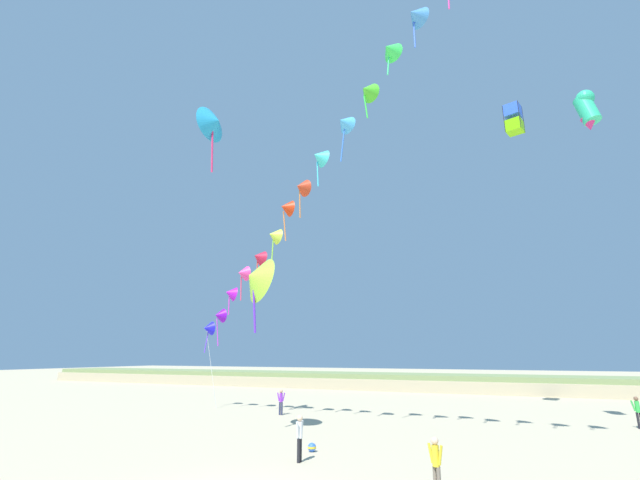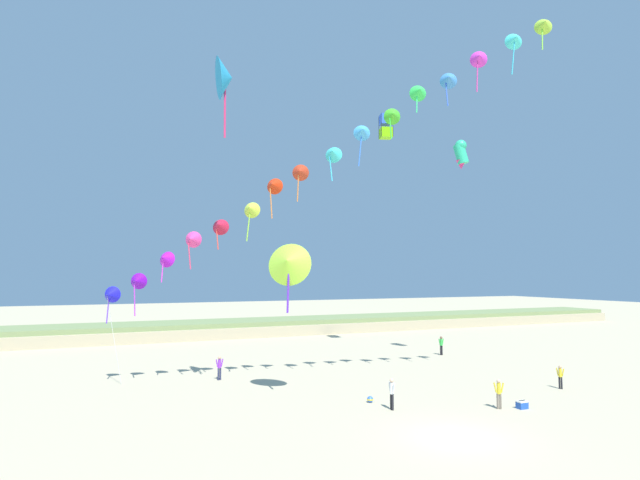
# 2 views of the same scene
# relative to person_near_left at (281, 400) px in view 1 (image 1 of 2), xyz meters

# --- Properties ---
(dune_ridge) EXTENTS (120.00, 8.70, 1.78)m
(dune_ridge) POSITION_rel_person_near_left_xyz_m (7.32, 25.87, -0.07)
(dune_ridge) COLOR tan
(dune_ridge) RESTS_ON ground
(person_near_left) EXTENTS (0.58, 0.23, 1.66)m
(person_near_left) POSITION_rel_person_near_left_xyz_m (0.00, 0.00, 0.00)
(person_near_left) COLOR #282D4C
(person_near_left) RESTS_ON ground
(person_near_right) EXTENTS (0.52, 0.37, 1.63)m
(person_near_right) POSITION_rel_person_near_left_xyz_m (12.65, -13.64, -0.02)
(person_near_right) COLOR #726656
(person_near_right) RESTS_ON ground
(person_mid_center) EXTENTS (0.23, 0.59, 1.70)m
(person_mid_center) POSITION_rel_person_near_left_xyz_m (7.10, -11.49, 0.02)
(person_mid_center) COLOR black
(person_mid_center) RESTS_ON ground
(person_far_right) EXTENTS (0.60, 0.23, 1.71)m
(person_far_right) POSITION_rel_person_near_left_xyz_m (21.19, 3.02, 0.03)
(person_far_right) COLOR black
(person_far_right) RESTS_ON ground
(kite_banner_string) EXTENTS (26.45, 14.78, 24.01)m
(kite_banner_string) POSITION_rel_person_near_left_xyz_m (5.13, -5.95, 13.85)
(kite_banner_string) COLOR #1C1AEA
(large_kite_low_lead) EXTENTS (3.04, 2.72, 4.36)m
(large_kite_low_lead) POSITION_rel_person_near_left_xyz_m (2.39, -7.68, 7.14)
(large_kite_low_lead) COLOR #A4E237
(large_kite_mid_trail) EXTENTS (1.44, 1.44, 2.31)m
(large_kite_mid_trail) POSITION_rel_person_near_left_xyz_m (17.02, 5.57, 20.81)
(large_kite_mid_trail) COLOR #71CB0B
(large_kite_high_solo) EXTENTS (1.32, 2.55, 4.78)m
(large_kite_high_solo) POSITION_rel_person_near_left_xyz_m (-1.44, -7.42, 17.85)
(large_kite_high_solo) COLOR #249BD1
(large_kite_outer_drift) EXTENTS (1.64, 1.56, 2.57)m
(large_kite_outer_drift) POSITION_rel_person_near_left_xyz_m (20.53, -1.13, 16.98)
(large_kite_outer_drift) COLOR #2AC087
(beach_ball) EXTENTS (0.36, 0.36, 0.36)m
(beach_ball) POSITION_rel_person_near_left_xyz_m (6.77, -9.61, -0.78)
(beach_ball) COLOR blue
(beach_ball) RESTS_ON ground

